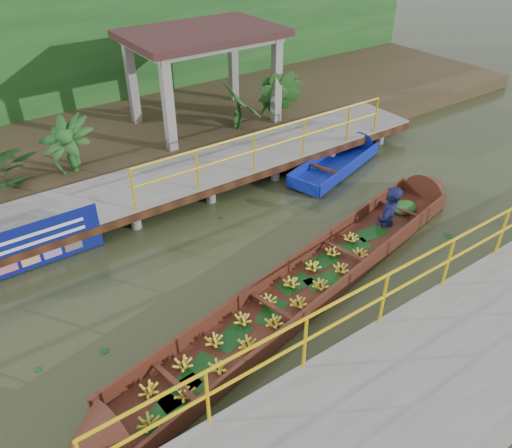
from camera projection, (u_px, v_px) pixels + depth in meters
ground at (237, 273)px, 10.18m from camera, size 80.00×80.00×0.00m
land_strip at (102, 137)px, 15.14m from camera, size 30.00×8.00×0.45m
far_dock at (161, 184)px, 12.25m from camera, size 16.00×2.06×1.66m
near_dock at (440, 377)px, 7.63m from camera, size 18.00×2.40×1.73m
pavilion at (202, 43)px, 14.30m from camera, size 4.40×3.00×3.00m
foliage_backdrop at (64, 59)px, 15.85m from camera, size 30.00×0.80×4.00m
vendor_boat at (322, 269)px, 9.86m from camera, size 11.18×3.39×2.42m
moored_blue_boat at (350, 154)px, 14.35m from camera, size 3.89×2.05×0.90m
blue_banner at (18, 251)px, 9.87m from camera, size 3.34×0.04×1.04m
tropical_plants at (58, 144)px, 12.22m from camera, size 14.36×1.36×1.70m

